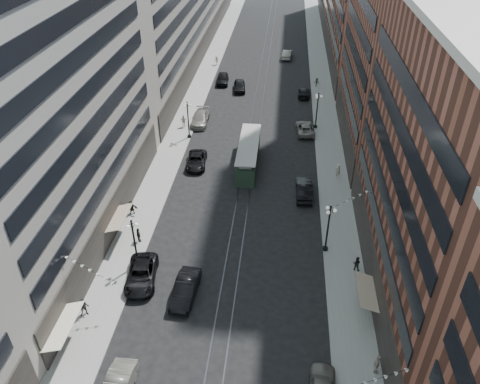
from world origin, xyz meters
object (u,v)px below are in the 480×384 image
at_px(car_2, 141,275).
at_px(car_12, 304,93).
at_px(streetcar, 249,155).
at_px(car_8, 200,118).
at_px(pedestrian_extra_1, 217,60).
at_px(car_11, 305,128).
at_px(pedestrian_7, 357,263).
at_px(lamppost_se_mid, 317,109).
at_px(car_13, 239,86).
at_px(lamppost_sw_far, 134,241).
at_px(car_10, 304,189).
at_px(car_7, 196,161).
at_px(pedestrian_2, 84,307).
at_px(lamppost_se_far, 328,227).
at_px(pedestrian_5, 131,207).
at_px(car_5, 185,289).
at_px(pedestrian_8, 338,171).
at_px(pedestrian_9, 317,82).
at_px(pedestrian_extra_2, 139,235).
at_px(lamppost_sw_mid, 188,119).
at_px(car_9, 222,79).
at_px(car_14, 287,54).
at_px(pedestrian_6, 184,121).
at_px(pedestrian_4, 377,364).

bearing_deg(car_2, car_12, 63.23).
relative_size(streetcar, car_8, 1.94).
distance_m(car_12, pedestrian_extra_1, 22.34).
height_order(car_11, pedestrian_7, pedestrian_7).
bearing_deg(lamppost_se_mid, car_13, 133.17).
relative_size(lamppost_sw_far, car_10, 1.04).
height_order(car_7, pedestrian_7, pedestrian_7).
xyz_separation_m(pedestrian_2, car_12, (19.65, 50.81, -0.36)).
bearing_deg(lamppost_se_far, car_12, 92.22).
distance_m(lamppost_se_mid, car_11, 3.29).
xyz_separation_m(lamppost_se_far, pedestrian_5, (-21.39, 4.15, -2.12)).
bearing_deg(car_12, car_5, 79.24).
relative_size(pedestrian_8, pedestrian_9, 1.26).
relative_size(pedestrian_2, pedestrian_extra_2, 1.07).
xyz_separation_m(lamppost_se_far, lamppost_se_mid, (0.00, 28.00, 0.00)).
distance_m(car_5, pedestrian_8, 26.43).
bearing_deg(car_13, car_2, -101.53).
relative_size(lamppost_sw_mid, pedestrian_extra_1, 3.11).
height_order(car_9, car_11, car_9).
relative_size(pedestrian_2, car_10, 0.34).
bearing_deg(car_14, pedestrian_extra_1, 27.83).
distance_m(lamppost_sw_far, car_5, 6.84).
xyz_separation_m(lamppost_sw_mid, pedestrian_8, (20.65, -8.90, -2.00)).
relative_size(car_14, pedestrian_6, 2.78).
height_order(lamppost_se_far, car_5, lamppost_se_far).
bearing_deg(car_10, lamppost_sw_mid, -39.76).
relative_size(car_5, car_12, 1.11).
bearing_deg(pedestrian_extra_1, lamppost_sw_far, -98.22).
distance_m(car_2, pedestrian_2, 5.96).
height_order(car_8, pedestrian_6, pedestrian_6).
height_order(lamppost_sw_mid, car_12, lamppost_sw_mid).
xyz_separation_m(lamppost_sw_far, pedestrian_8, (20.65, 18.10, -2.00)).
bearing_deg(pedestrian_extra_2, lamppost_se_mid, -67.52).
xyz_separation_m(streetcar, pedestrian_4, (12.28, -30.22, -0.39)).
height_order(lamppost_se_far, pedestrian_8, lamppost_se_far).
bearing_deg(car_5, car_7, 100.66).
height_order(pedestrian_4, car_11, pedestrian_4).
distance_m(lamppost_se_far, car_9, 47.80).
bearing_deg(pedestrian_4, car_7, 48.96).
xyz_separation_m(pedestrian_6, pedestrian_8, (22.08, -12.22, 0.01)).
height_order(car_5, pedestrian_5, pedestrian_5).
xyz_separation_m(lamppost_se_far, pedestrian_6, (-19.83, 26.32, -2.01)).
distance_m(car_5, pedestrian_7, 16.47).
bearing_deg(pedestrian_7, pedestrian_extra_2, 10.29).
relative_size(car_2, pedestrian_4, 3.10).
bearing_deg(lamppost_sw_far, car_14, 77.95).
bearing_deg(lamppost_sw_far, car_8, 88.56).
bearing_deg(car_7, lamppost_sw_far, -101.08).
height_order(car_7, car_10, car_10).
bearing_deg(pedestrian_6, car_8, -138.15).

